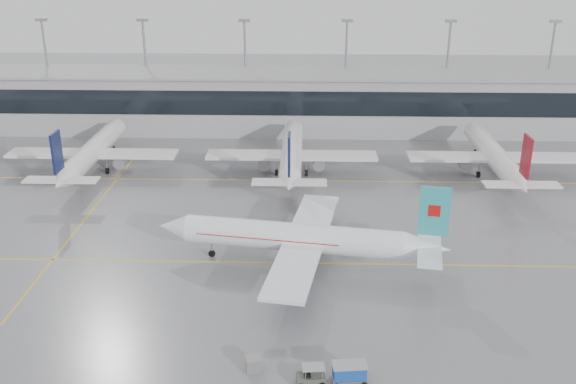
{
  "coord_description": "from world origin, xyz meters",
  "views": [
    {
      "loc": [
        2.47,
        -72.65,
        38.45
      ],
      "look_at": [
        0.0,
        12.0,
        5.0
      ],
      "focal_mm": 40.0,
      "sensor_mm": 36.0,
      "label": 1
    }
  ],
  "objects_px": {
    "baggage_tug": "(311,378)",
    "baggage_cart": "(349,372)",
    "air_canada_jet": "(303,238)",
    "gse_unit": "(254,364)"
  },
  "relations": [
    {
      "from": "baggage_cart",
      "to": "air_canada_jet",
      "type": "bearing_deg",
      "value": 95.13
    },
    {
      "from": "baggage_cart",
      "to": "gse_unit",
      "type": "distance_m",
      "value": 9.14
    },
    {
      "from": "air_canada_jet",
      "to": "baggage_tug",
      "type": "bearing_deg",
      "value": 101.57
    },
    {
      "from": "baggage_cart",
      "to": "baggage_tug",
      "type": "bearing_deg",
      "value": 180.0
    },
    {
      "from": "air_canada_jet",
      "to": "baggage_cart",
      "type": "xyz_separation_m",
      "value": [
        4.5,
        -23.0,
        -2.57
      ]
    },
    {
      "from": "air_canada_jet",
      "to": "gse_unit",
      "type": "height_order",
      "value": "air_canada_jet"
    },
    {
      "from": "baggage_tug",
      "to": "baggage_cart",
      "type": "distance_m",
      "value": 3.63
    },
    {
      "from": "air_canada_jet",
      "to": "gse_unit",
      "type": "distance_m",
      "value": 22.23
    },
    {
      "from": "baggage_tug",
      "to": "baggage_cart",
      "type": "relative_size",
      "value": 1.19
    },
    {
      "from": "baggage_tug",
      "to": "baggage_cart",
      "type": "xyz_separation_m",
      "value": [
        3.58,
        0.37,
        0.48
      ]
    }
  ]
}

